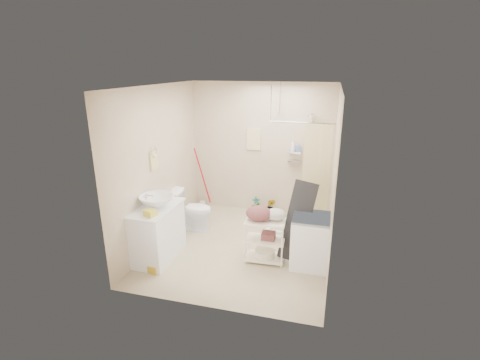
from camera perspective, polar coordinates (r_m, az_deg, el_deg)
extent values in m
plane|color=#BDAF8E|center=(5.92, 0.15, -10.80)|extent=(3.20, 3.20, 0.00)
cube|color=silver|center=(5.19, 0.18, 15.20)|extent=(2.80, 3.20, 0.04)
cube|color=beige|center=(6.92, 3.50, 5.04)|extent=(2.80, 0.04, 2.60)
cube|color=beige|center=(3.98, -5.65, -5.16)|extent=(2.80, 0.04, 2.60)
cube|color=beige|center=(5.91, -13.11, 2.29)|extent=(0.04, 3.20, 2.60)
cube|color=beige|center=(5.26, 15.11, 0.16)|extent=(0.04, 3.20, 2.60)
cube|color=silver|center=(5.57, -13.34, -8.37)|extent=(0.56, 0.98, 0.85)
imported|color=silver|center=(5.37, -13.51, -3.42)|extent=(0.60, 0.60, 0.18)
cube|color=gold|center=(5.09, -14.54, -5.25)|extent=(0.20, 0.18, 0.09)
cube|color=gold|center=(5.39, -14.03, -13.60)|extent=(0.32, 0.27, 0.15)
imported|color=white|center=(6.44, -7.88, -4.83)|extent=(0.76, 0.47, 0.74)
imported|color=#935021|center=(7.14, 2.65, -4.11)|extent=(0.21, 0.19, 0.33)
imported|color=brown|center=(7.03, 5.00, -4.40)|extent=(0.21, 0.18, 0.36)
cube|color=beige|center=(6.89, 2.27, 6.70)|extent=(0.28, 0.03, 0.42)
imported|color=silver|center=(6.73, 8.68, 5.64)|extent=(0.10, 0.10, 0.22)
imported|color=#4D70B1|center=(6.71, 9.62, 5.25)|extent=(0.09, 0.09, 0.15)
cube|color=white|center=(5.35, 11.47, -9.76)|extent=(0.54, 0.56, 0.79)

